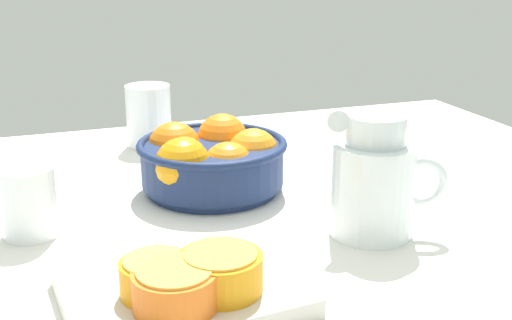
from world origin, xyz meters
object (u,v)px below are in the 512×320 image
(juice_pitcher, at_px, (373,189))
(orange_half_2, at_px, (221,272))
(orange_half_0, at_px, (175,289))
(orange_half_1, at_px, (157,277))
(juice_glass, at_px, (30,206))
(second_glass, at_px, (149,119))
(fruit_bowl, at_px, (209,160))
(cutting_board, at_px, (181,292))

(juice_pitcher, xyz_separation_m, orange_half_2, (-0.24, -0.12, -0.02))
(orange_half_0, bearing_deg, orange_half_1, 109.76)
(juice_glass, bearing_deg, orange_half_0, -65.06)
(orange_half_2, bearing_deg, orange_half_1, 166.71)
(second_glass, distance_m, orange_half_0, 0.63)
(fruit_bowl, bearing_deg, orange_half_2, -103.58)
(orange_half_1, bearing_deg, second_glass, 80.08)
(fruit_bowl, height_order, juice_glass, fruit_bowl)
(second_glass, bearing_deg, orange_half_0, -98.40)
(juice_glass, xyz_separation_m, orange_half_2, (0.18, -0.26, 0.00))
(second_glass, bearing_deg, fruit_bowl, -81.31)
(second_glass, xyz_separation_m, cutting_board, (-0.08, -0.58, -0.04))
(juice_pitcher, distance_m, orange_half_0, 0.32)
(cutting_board, distance_m, orange_half_2, 0.06)
(orange_half_1, height_order, orange_half_2, orange_half_2)
(juice_pitcher, relative_size, orange_half_2, 1.95)
(orange_half_0, xyz_separation_m, orange_half_2, (0.05, 0.02, 0.00))
(second_glass, height_order, orange_half_2, second_glass)
(juice_pitcher, bearing_deg, second_glass, 112.03)
(fruit_bowl, relative_size, orange_half_0, 2.70)
(juice_pitcher, distance_m, orange_half_2, 0.27)
(orange_half_0, distance_m, orange_half_1, 0.03)
(fruit_bowl, relative_size, orange_half_1, 3.02)
(orange_half_0, bearing_deg, cutting_board, 70.99)
(second_glass, height_order, orange_half_1, second_glass)
(fruit_bowl, height_order, orange_half_1, fruit_bowl)
(fruit_bowl, xyz_separation_m, second_glass, (-0.04, 0.27, 0.00))
(juice_glass, xyz_separation_m, orange_half_1, (0.12, -0.24, 0.00))
(juice_pitcher, distance_m, cutting_board, 0.29)
(orange_half_2, bearing_deg, orange_half_0, -161.67)
(orange_half_2, bearing_deg, juice_glass, 124.72)
(fruit_bowl, xyz_separation_m, cutting_board, (-0.12, -0.31, -0.04))
(orange_half_1, bearing_deg, orange_half_0, -70.24)
(juice_glass, distance_m, orange_half_2, 0.32)
(second_glass, bearing_deg, orange_half_2, -93.85)
(orange_half_0, bearing_deg, juice_glass, 114.94)
(fruit_bowl, distance_m, orange_half_1, 0.35)
(orange_half_2, bearing_deg, second_glass, 86.15)
(juice_pitcher, height_order, orange_half_0, juice_pitcher)
(second_glass, bearing_deg, juice_glass, -122.42)
(fruit_bowl, height_order, cutting_board, fruit_bowl)
(juice_pitcher, relative_size, orange_half_0, 1.99)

